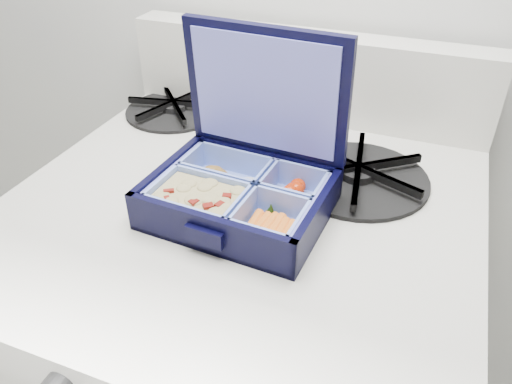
% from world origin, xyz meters
% --- Properties ---
extents(bento_box, '(0.22, 0.18, 0.05)m').
position_xyz_m(bento_box, '(-0.32, 1.64, 0.94)').
color(bento_box, black).
rests_on(bento_box, stove).
extents(burner_grate, '(0.26, 0.26, 0.03)m').
position_xyz_m(burner_grate, '(-0.19, 1.77, 0.93)').
color(burner_grate, black).
rests_on(burner_grate, stove).
extents(burner_grate_rear, '(0.20, 0.20, 0.02)m').
position_xyz_m(burner_grate_rear, '(-0.54, 1.87, 0.92)').
color(burner_grate_rear, black).
rests_on(burner_grate_rear, stove).
extents(fork, '(0.16, 0.12, 0.01)m').
position_xyz_m(fork, '(-0.21, 1.75, 0.92)').
color(fork, '#AEAEAE').
rests_on(fork, stove).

